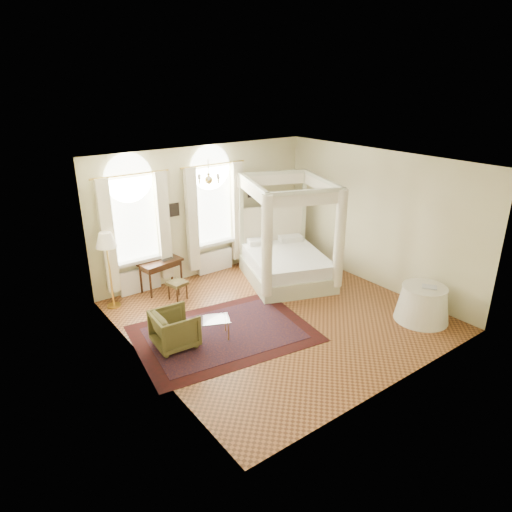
{
  "coord_description": "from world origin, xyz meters",
  "views": [
    {
      "loc": [
        -5.59,
        -6.73,
        4.81
      ],
      "look_at": [
        -0.3,
        0.4,
        1.34
      ],
      "focal_mm": 32.0,
      "sensor_mm": 36.0,
      "label": 1
    }
  ],
  "objects_px": {
    "canopy_bed": "(287,259)",
    "floor_lamp": "(106,244)",
    "stool": "(177,285)",
    "armchair": "(175,329)",
    "writing_desk": "(160,265)",
    "side_table": "(423,303)",
    "nightstand": "(294,247)",
    "coffee_table": "(213,321)"
  },
  "relations": [
    {
      "from": "armchair",
      "to": "side_table",
      "type": "distance_m",
      "value": 5.16
    },
    {
      "from": "nightstand",
      "to": "side_table",
      "type": "xyz_separation_m",
      "value": [
        -0.24,
        -4.4,
        0.08
      ]
    },
    {
      "from": "side_table",
      "to": "coffee_table",
      "type": "bearing_deg",
      "value": 153.08
    },
    {
      "from": "floor_lamp",
      "to": "canopy_bed",
      "type": "bearing_deg",
      "value": -16.84
    },
    {
      "from": "canopy_bed",
      "to": "writing_desk",
      "type": "xyz_separation_m",
      "value": [
        -2.78,
        1.37,
        0.06
      ]
    },
    {
      "from": "writing_desk",
      "to": "stool",
      "type": "relative_size",
      "value": 2.32
    },
    {
      "from": "floor_lamp",
      "to": "side_table",
      "type": "height_order",
      "value": "floor_lamp"
    },
    {
      "from": "side_table",
      "to": "writing_desk",
      "type": "bearing_deg",
      "value": 129.21
    },
    {
      "from": "nightstand",
      "to": "side_table",
      "type": "height_order",
      "value": "side_table"
    },
    {
      "from": "nightstand",
      "to": "stool",
      "type": "bearing_deg",
      "value": -173.4
    },
    {
      "from": "nightstand",
      "to": "stool",
      "type": "relative_size",
      "value": 1.29
    },
    {
      "from": "nightstand",
      "to": "side_table",
      "type": "bearing_deg",
      "value": -93.14
    },
    {
      "from": "writing_desk",
      "to": "coffee_table",
      "type": "relative_size",
      "value": 1.47
    },
    {
      "from": "canopy_bed",
      "to": "stool",
      "type": "bearing_deg",
      "value": 165.9
    },
    {
      "from": "writing_desk",
      "to": "stool",
      "type": "bearing_deg",
      "value": -84.11
    },
    {
      "from": "armchair",
      "to": "side_table",
      "type": "bearing_deg",
      "value": -110.98
    },
    {
      "from": "stool",
      "to": "floor_lamp",
      "type": "xyz_separation_m",
      "value": [
        -1.34,
        0.54,
        1.13
      ]
    },
    {
      "from": "coffee_table",
      "to": "floor_lamp",
      "type": "bearing_deg",
      "value": 114.06
    },
    {
      "from": "armchair",
      "to": "nightstand",
      "type": "bearing_deg",
      "value": -61.65
    },
    {
      "from": "stool",
      "to": "armchair",
      "type": "height_order",
      "value": "armchair"
    },
    {
      "from": "armchair",
      "to": "canopy_bed",
      "type": "bearing_deg",
      "value": -69.59
    },
    {
      "from": "floor_lamp",
      "to": "stool",
      "type": "bearing_deg",
      "value": -22.15
    },
    {
      "from": "coffee_table",
      "to": "armchair",
      "type": "bearing_deg",
      "value": 165.15
    },
    {
      "from": "floor_lamp",
      "to": "side_table",
      "type": "relative_size",
      "value": 1.56
    },
    {
      "from": "canopy_bed",
      "to": "nightstand",
      "type": "xyz_separation_m",
      "value": [
        1.24,
        1.14,
        -0.29
      ]
    },
    {
      "from": "canopy_bed",
      "to": "side_table",
      "type": "relative_size",
      "value": 2.55
    },
    {
      "from": "armchair",
      "to": "floor_lamp",
      "type": "distance_m",
      "value": 2.59
    },
    {
      "from": "canopy_bed",
      "to": "floor_lamp",
      "type": "xyz_separation_m",
      "value": [
        -4.04,
        1.22,
        0.91
      ]
    },
    {
      "from": "armchair",
      "to": "coffee_table",
      "type": "relative_size",
      "value": 1.09
    },
    {
      "from": "armchair",
      "to": "coffee_table",
      "type": "distance_m",
      "value": 0.76
    },
    {
      "from": "writing_desk",
      "to": "stool",
      "type": "height_order",
      "value": "writing_desk"
    },
    {
      "from": "canopy_bed",
      "to": "nightstand",
      "type": "distance_m",
      "value": 1.71
    },
    {
      "from": "stool",
      "to": "armchair",
      "type": "relative_size",
      "value": 0.58
    },
    {
      "from": "canopy_bed",
      "to": "floor_lamp",
      "type": "distance_m",
      "value": 4.32
    },
    {
      "from": "canopy_bed",
      "to": "stool",
      "type": "xyz_separation_m",
      "value": [
        -2.71,
        0.68,
        -0.22
      ]
    },
    {
      "from": "coffee_table",
      "to": "canopy_bed",
      "type": "bearing_deg",
      "value": 23.34
    },
    {
      "from": "canopy_bed",
      "to": "writing_desk",
      "type": "relative_size",
      "value": 2.66
    },
    {
      "from": "canopy_bed",
      "to": "side_table",
      "type": "height_order",
      "value": "canopy_bed"
    },
    {
      "from": "floor_lamp",
      "to": "nightstand",
      "type": "bearing_deg",
      "value": -0.94
    },
    {
      "from": "canopy_bed",
      "to": "coffee_table",
      "type": "height_order",
      "value": "canopy_bed"
    },
    {
      "from": "canopy_bed",
      "to": "side_table",
      "type": "bearing_deg",
      "value": -72.92
    },
    {
      "from": "stool",
      "to": "coffee_table",
      "type": "relative_size",
      "value": 0.64
    }
  ]
}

